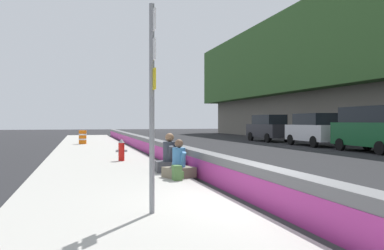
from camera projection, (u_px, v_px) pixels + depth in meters
The scene contains 12 objects.
ground_plane at pixel (263, 209), 7.69m from camera, with size 160.00×160.00×0.00m, color #232326.
sidewalk_strip at pixel (127, 215), 6.96m from camera, with size 80.00×4.40×0.14m, color #A8A59E.
jersey_barrier at pixel (263, 188), 7.68m from camera, with size 76.00×0.45×0.85m.
route_sign_post at pixel (152, 92), 6.75m from camera, with size 0.44×0.09×3.60m.
fire_hydrant at pixel (121, 150), 15.77m from camera, with size 0.26×0.46×0.88m.
seated_person_foreground at pixel (179, 165), 11.11m from camera, with size 0.86×0.93×1.08m.
seated_person_middle at pixel (170, 160), 12.39m from camera, with size 0.79×0.91×1.21m.
backpack at pixel (177, 173), 10.59m from camera, with size 0.32×0.28×0.40m.
construction_barrel at pixel (83, 137), 27.56m from camera, with size 0.54×0.54×0.95m.
parked_car_third at pixel (374, 128), 21.81m from camera, with size 5.12×2.15×2.56m.
parked_car_fourth at pixel (314, 129), 27.47m from camera, with size 4.85×2.16×2.28m.
parked_car_midline at pixel (269, 128), 33.70m from camera, with size 4.86×2.19×2.28m.
Camera 1 is at (-7.00, 3.44, 1.72)m, focal length 36.83 mm.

